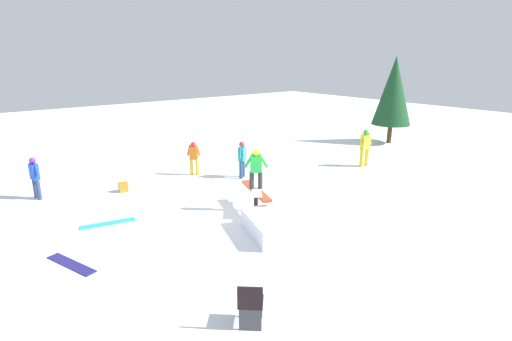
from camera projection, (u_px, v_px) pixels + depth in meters
name	position (u px, v px, depth m)	size (l,w,h in m)	color
ground_plane	(256.00, 211.00, 12.35)	(60.00, 60.00, 0.00)	white
rail_feature	(256.00, 193.00, 12.18)	(1.99, 0.91, 0.71)	black
snow_kicker_ramp	(277.00, 225.00, 10.74)	(1.80, 1.50, 0.51)	white
main_rider_on_rail	(256.00, 170.00, 11.98)	(1.38, 1.07, 1.26)	white
bystander_teal	(242.00, 158.00, 15.51)	(0.43, 0.57, 1.44)	navy
bystander_orange	(194.00, 157.00, 15.86)	(0.48, 0.45, 1.36)	gold
bystander_yellow	(365.00, 146.00, 17.05)	(0.29, 0.68, 1.61)	gold
bystander_blue	(35.00, 176.00, 13.20)	(0.61, 0.26, 1.43)	navy
loose_snowboard_navy	(71.00, 264.00, 9.20)	(1.54, 0.28, 0.02)	navy
loose_snowboard_cyan	(108.00, 223.00, 11.42)	(1.51, 0.28, 0.02)	#2AB9D5
folding_chair	(251.00, 306.00, 7.02)	(0.62, 0.62, 0.88)	#3F3F44
backpack_on_snow	(123.00, 187.00, 14.05)	(0.30, 0.22, 0.34)	orange
pine_tree_near	(394.00, 91.00, 21.16)	(2.03, 2.03, 4.61)	#4C331E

